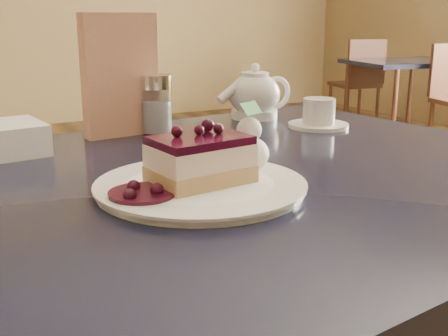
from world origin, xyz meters
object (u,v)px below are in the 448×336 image
tea_set (266,100)px  bg_table_far_right (400,131)px  main_table (181,236)px  cheesecake_slice (200,160)px  dessert_plate (201,187)px

tea_set → bg_table_far_right: bearing=39.9°
bg_table_far_right → main_table: bearing=-129.4°
main_table → tea_set: 0.55m
cheesecake_slice → tea_set: 0.57m
cheesecake_slice → bg_table_far_right: bearing=33.5°
tea_set → bg_table_far_right: (2.97, 2.48, -0.81)m
main_table → dessert_plate: 0.11m
dessert_plate → tea_set: bearing=48.7°
dessert_plate → bg_table_far_right: bearing=41.0°
tea_set → dessert_plate: bearing=-131.3°
main_table → dessert_plate: size_ratio=4.95×
cheesecake_slice → bg_table_far_right: 4.51m
bg_table_far_right → dessert_plate: bearing=-128.8°
main_table → bg_table_far_right: size_ratio=0.86×
bg_table_far_right → cheesecake_slice: bearing=-128.8°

